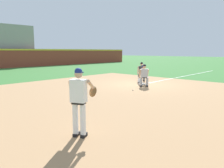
% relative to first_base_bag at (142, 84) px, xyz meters
% --- Properties ---
extents(ground_plane, '(160.00, 160.00, 0.00)m').
position_rel_first_base_bag_xyz_m(ground_plane, '(0.00, 0.00, -0.04)').
color(ground_plane, '#336B2D').
extents(infield_dirt_patch, '(18.00, 18.00, 0.01)m').
position_rel_first_base_bag_xyz_m(infield_dirt_patch, '(-4.40, -2.05, -0.04)').
color(infield_dirt_patch, '#A87F56').
rests_on(infield_dirt_patch, ground).
extents(foul_line_stripe, '(14.56, 0.10, 0.00)m').
position_rel_first_base_bag_xyz_m(foul_line_stripe, '(7.28, 0.00, -0.04)').
color(foul_line_stripe, white).
rests_on(foul_line_stripe, ground).
extents(first_base_bag, '(0.38, 0.38, 0.09)m').
position_rel_first_base_bag_xyz_m(first_base_bag, '(0.00, 0.00, 0.00)').
color(first_base_bag, white).
rests_on(first_base_bag, ground).
extents(baseball, '(0.07, 0.07, 0.07)m').
position_rel_first_base_bag_xyz_m(baseball, '(-2.30, -0.99, -0.01)').
color(baseball, white).
rests_on(baseball, ground).
extents(pitcher, '(0.83, 0.59, 1.86)m').
position_rel_first_base_bag_xyz_m(pitcher, '(-8.75, -4.10, 1.01)').
color(pitcher, black).
rests_on(pitcher, ground).
extents(first_baseman, '(0.84, 0.99, 1.34)m').
position_rel_first_base_bag_xyz_m(first_baseman, '(0.26, 0.05, 0.69)').
color(first_baseman, black).
rests_on(first_baseman, ground).
extents(baserunner, '(0.67, 0.67, 1.46)m').
position_rel_first_base_bag_xyz_m(baserunner, '(-0.62, -0.62, 0.75)').
color(baserunner, black).
rests_on(baserunner, ground).
extents(umpire, '(0.61, 0.67, 1.46)m').
position_rel_first_base_bag_xyz_m(umpire, '(1.46, 1.04, 0.75)').
color(umpire, black).
rests_on(umpire, ground).
extents(outfield_wall, '(48.00, 0.54, 2.60)m').
position_rel_first_base_bag_xyz_m(outfield_wall, '(0.00, 22.00, 1.35)').
color(outfield_wall, brown).
rests_on(outfield_wall, ground).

